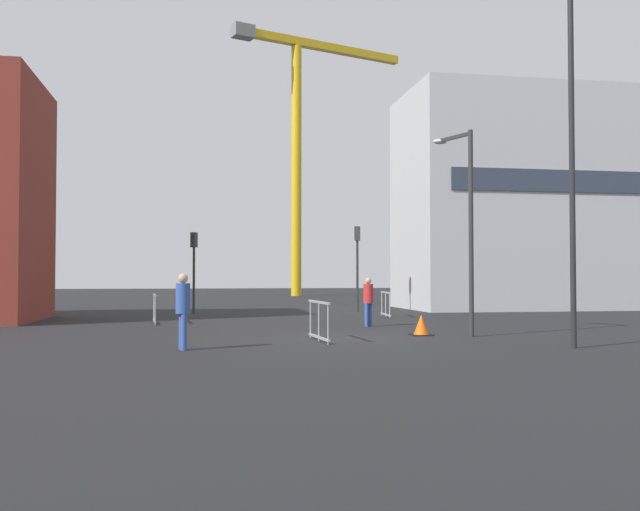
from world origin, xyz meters
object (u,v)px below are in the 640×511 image
Objects in this scene: traffic_light_island at (357,255)px; pedestrian_waiting at (183,305)px; streetlamp_short at (466,213)px; construction_crane at (300,124)px; pedestrian_walking at (368,298)px; traffic_light_verge at (194,259)px; streetlamp_tall at (564,126)px; traffic_cone_striped at (421,326)px.

pedestrian_waiting is at bearing -115.73° from traffic_light_island.
pedestrian_waiting is (-8.09, -2.50, -2.54)m from streetlamp_short.
construction_crane reaches higher than pedestrian_walking.
construction_crane is 47.37m from pedestrian_waiting.
traffic_light_verge reaches higher than pedestrian_walking.
traffic_light_island reaches higher than pedestrian_walking.
construction_crane reaches higher than traffic_light_island.
streetlamp_tall is at bearing -69.86° from pedestrian_walking.
pedestrian_waiting is at bearing -156.47° from traffic_cone_striped.
streetlamp_short is (-1.08, 3.72, -1.82)m from streetlamp_tall.
streetlamp_tall is at bearing -63.08° from traffic_light_verge.
traffic_light_verge is at bearing -108.05° from construction_crane.
traffic_cone_striped is at bearing -93.28° from construction_crane.
traffic_light_verge is (-7.94, -0.40, -0.25)m from traffic_light_island.
construction_crane is 36.92× the size of traffic_cone_striped.
streetlamp_tall is at bearing -61.48° from traffic_cone_striped.
construction_crane is 31.85m from traffic_light_verge.
streetlamp_tall is at bearing -7.58° from pedestrian_waiting.
construction_crane is 6.06× the size of traffic_light_verge.
construction_crane reaches higher than streetlamp_short.
streetlamp_tall is 2.24× the size of traffic_light_island.
pedestrian_waiting is at bearing -90.66° from traffic_light_verge.
construction_crane is 46.52m from streetlamp_tall.
construction_crane is 3.82× the size of streetlamp_short.
pedestrian_walking is (6.02, -9.62, -1.58)m from traffic_light_verge.
traffic_light_island is (-1.12, -27.39, -12.40)m from construction_crane.
construction_crane reaches higher than streetlamp_tall.
traffic_cone_striped is (6.69, -13.47, -2.27)m from traffic_light_verge.
traffic_light_verge is (-7.90, 13.97, -1.04)m from streetlamp_short.
traffic_light_island is (0.04, 14.37, -0.80)m from streetlamp_short.
pedestrian_walking is 3.97m from traffic_cone_striped.
pedestrian_walking is at bearing -94.64° from construction_crane.
pedestrian_waiting reaches higher than pedestrian_walking.
traffic_light_verge reaches higher than traffic_cone_striped.
pedestrian_waiting is at bearing -132.23° from pedestrian_walking.
traffic_cone_striped is at bearing 118.52° from streetlamp_tall.
traffic_cone_striped is at bearing 23.53° from pedestrian_waiting.
streetlamp_short is at bearing -91.58° from construction_crane.
traffic_light_verge is at bearing 116.92° from streetlamp_tall.
traffic_light_verge is 6.09× the size of traffic_cone_striped.
pedestrian_waiting is (-9.25, -44.26, -14.14)m from construction_crane.
streetlamp_short is (-1.15, -41.76, -11.60)m from construction_crane.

